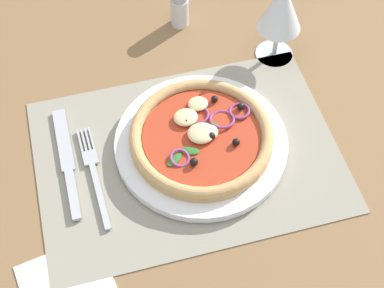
% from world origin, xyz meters
% --- Properties ---
extents(ground_plane, '(1.90, 1.40, 0.02)m').
position_xyz_m(ground_plane, '(0.00, 0.00, -0.01)').
color(ground_plane, olive).
extents(placemat, '(0.45, 0.32, 0.00)m').
position_xyz_m(placemat, '(0.00, 0.00, 0.00)').
color(placemat, gray).
rests_on(placemat, ground_plane).
extents(plate, '(0.26, 0.26, 0.01)m').
position_xyz_m(plate, '(0.02, 0.01, 0.01)').
color(plate, white).
rests_on(plate, placemat).
extents(pizza, '(0.22, 0.22, 0.03)m').
position_xyz_m(pizza, '(0.02, 0.01, 0.03)').
color(pizza, tan).
rests_on(pizza, plate).
extents(fork, '(0.02, 0.18, 0.00)m').
position_xyz_m(fork, '(-0.14, 0.01, 0.01)').
color(fork, '#B2B5BA').
rests_on(fork, placemat).
extents(knife, '(0.02, 0.20, 0.01)m').
position_xyz_m(knife, '(-0.18, 0.03, 0.01)').
color(knife, '#B2B5BA').
rests_on(knife, placemat).
extents(wine_glass, '(0.07, 0.07, 0.15)m').
position_xyz_m(wine_glass, '(0.20, 0.17, 0.10)').
color(wine_glass, silver).
rests_on(wine_glass, ground_plane).
extents(napkin, '(0.13, 0.12, 0.00)m').
position_xyz_m(napkin, '(-0.20, -0.16, 0.00)').
color(napkin, white).
rests_on(napkin, ground_plane).
extents(pepper_shaker, '(0.03, 0.03, 0.07)m').
position_xyz_m(pepper_shaker, '(0.06, 0.28, 0.03)').
color(pepper_shaker, silver).
rests_on(pepper_shaker, ground_plane).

